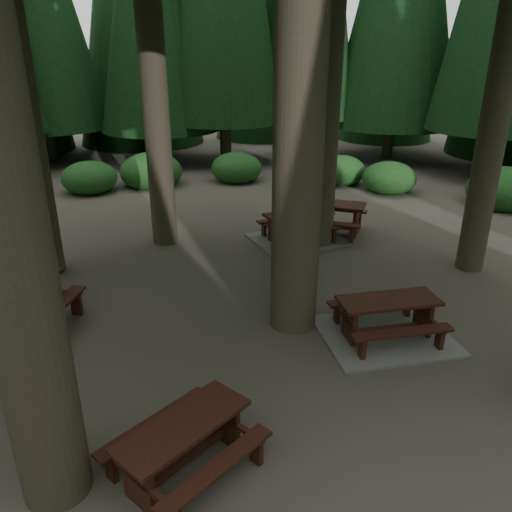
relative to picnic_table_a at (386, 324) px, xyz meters
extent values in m
plane|color=#534A43|center=(-2.30, 0.55, -0.25)|extent=(80.00, 80.00, 0.00)
cube|color=gray|center=(0.00, 0.00, -0.23)|extent=(2.27, 1.90, 0.05)
cube|color=black|center=(0.00, 0.00, 0.47)|extent=(1.76, 0.73, 0.06)
cube|color=black|center=(-0.02, 0.58, 0.18)|extent=(1.75, 0.29, 0.05)
cube|color=black|center=(0.02, -0.58, 0.18)|extent=(1.75, 0.29, 0.05)
cube|color=black|center=(-0.70, -0.02, 0.10)|extent=(0.09, 0.53, 0.70)
cube|color=black|center=(-0.70, -0.02, 0.15)|extent=(0.12, 1.40, 0.06)
cube|color=black|center=(0.70, 0.02, 0.10)|extent=(0.09, 0.53, 0.70)
cube|color=black|center=(0.70, 0.02, 0.15)|extent=(0.12, 1.40, 0.06)
cube|color=black|center=(0.00, 0.00, -0.08)|extent=(1.45, 0.12, 0.08)
cube|color=black|center=(-6.38, 1.26, 0.58)|extent=(1.36, 2.13, 0.07)
cube|color=black|center=(-5.76, 1.05, 0.24)|extent=(0.89, 1.97, 0.06)
cube|color=black|center=(-6.13, 2.02, 0.15)|extent=(0.60, 0.27, 0.79)
cube|color=black|center=(-6.13, 2.02, 0.21)|extent=(1.55, 0.59, 0.07)
cube|color=black|center=(-6.38, 1.26, -0.05)|extent=(0.60, 1.60, 0.09)
cube|color=gray|center=(-0.32, 4.98, -0.23)|extent=(2.68, 2.38, 0.05)
cube|color=black|center=(-0.32, 4.98, 0.50)|extent=(1.91, 1.10, 0.06)
cube|color=black|center=(-0.46, 5.56, 0.20)|extent=(1.80, 0.67, 0.05)
cube|color=black|center=(-0.17, 4.40, 0.20)|extent=(1.80, 0.67, 0.05)
cube|color=black|center=(-1.01, 4.81, 0.11)|extent=(0.21, 0.55, 0.72)
cube|color=black|center=(-1.01, 4.81, 0.17)|extent=(0.42, 1.42, 0.06)
cube|color=black|center=(0.38, 5.15, 0.11)|extent=(0.21, 0.55, 0.72)
cube|color=black|center=(0.38, 5.15, 0.17)|extent=(0.42, 1.42, 0.06)
cube|color=black|center=(-0.32, 4.98, -0.07)|extent=(1.47, 0.43, 0.08)
cube|color=black|center=(0.64, 5.48, 0.58)|extent=(2.12, 1.66, 0.07)
cube|color=black|center=(0.97, 6.05, 0.25)|extent=(1.87, 1.22, 0.06)
cube|color=black|center=(0.32, 4.90, 0.25)|extent=(1.87, 1.22, 0.06)
cube|color=black|center=(-0.05, 5.87, 0.15)|extent=(0.38, 0.57, 0.80)
cube|color=black|center=(-0.05, 5.87, 0.21)|extent=(0.87, 1.44, 0.07)
cube|color=black|center=(1.34, 5.08, 0.15)|extent=(0.38, 0.57, 0.80)
cube|color=black|center=(1.34, 5.08, 0.21)|extent=(0.87, 1.44, 0.07)
cube|color=black|center=(0.64, 5.48, -0.05)|extent=(1.49, 0.90, 0.09)
cube|color=black|center=(-3.63, -2.46, 0.44)|extent=(1.70, 1.54, 0.06)
cube|color=black|center=(-3.98, -2.02, 0.16)|extent=(1.44, 1.22, 0.05)
cube|color=black|center=(-3.29, -2.89, 0.16)|extent=(1.44, 1.22, 0.05)
cube|color=black|center=(-4.15, -2.87, 0.08)|extent=(0.37, 0.44, 0.66)
cube|color=black|center=(-4.15, -2.87, 0.14)|extent=(0.89, 1.09, 0.06)
cube|color=black|center=(-3.11, -2.04, 0.08)|extent=(0.37, 0.44, 0.66)
cube|color=black|center=(-3.11, -2.04, 0.14)|extent=(0.89, 1.09, 0.06)
cube|color=black|center=(-3.63, -2.46, -0.09)|extent=(1.13, 0.92, 0.07)
ellipsoid|color=#1C521C|center=(7.14, 7.00, 0.15)|extent=(2.42, 2.42, 1.49)
ellipsoid|color=#1C521C|center=(4.13, 9.24, 0.15)|extent=(1.90, 1.90, 1.17)
ellipsoid|color=#1C521C|center=(2.84, 10.72, 0.15)|extent=(1.84, 1.84, 1.13)
ellipsoid|color=#1C521C|center=(-1.00, 11.80, 0.15)|extent=(1.95, 1.95, 1.20)
ellipsoid|color=#1C521C|center=(-4.24, 11.76, 0.15)|extent=(2.31, 2.31, 1.42)
ellipsoid|color=#1C521C|center=(-6.39, 11.11, 0.15)|extent=(1.93, 1.93, 1.19)
camera|label=1|loc=(-3.60, -7.13, 4.47)|focal=35.00mm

